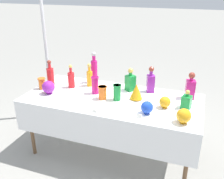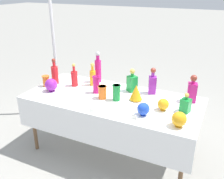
% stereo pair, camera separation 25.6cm
% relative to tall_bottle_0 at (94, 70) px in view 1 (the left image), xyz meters
% --- Properties ---
extents(ground_plane, '(40.00, 40.00, 0.00)m').
position_rel_tall_bottle_0_xyz_m(ground_plane, '(0.38, -0.38, -0.94)').
color(ground_plane, gray).
extents(display_table, '(2.01, 0.91, 0.76)m').
position_rel_tall_bottle_0_xyz_m(display_table, '(0.38, -0.42, -0.24)').
color(display_table, white).
rests_on(display_table, ground).
extents(tall_bottle_0, '(0.08, 0.08, 0.41)m').
position_rel_tall_bottle_0_xyz_m(tall_bottle_0, '(0.00, 0.00, 0.00)').
color(tall_bottle_0, '#C61972').
rests_on(tall_bottle_0, display_table).
extents(tall_bottle_1, '(0.08, 0.08, 0.30)m').
position_rel_tall_bottle_0_xyz_m(tall_bottle_1, '(-0.20, -0.26, -0.06)').
color(tall_bottle_1, red).
rests_on(tall_bottle_1, display_table).
extents(tall_bottle_2, '(0.07, 0.07, 0.30)m').
position_rel_tall_bottle_0_xyz_m(tall_bottle_2, '(-0.01, -0.13, -0.06)').
color(tall_bottle_2, orange).
rests_on(tall_bottle_2, display_table).
extents(tall_bottle_3, '(0.09, 0.09, 0.34)m').
position_rel_tall_bottle_0_xyz_m(tall_bottle_3, '(-0.47, -0.30, -0.04)').
color(tall_bottle_3, red).
rests_on(tall_bottle_3, display_table).
extents(square_decanter_0, '(0.11, 0.11, 0.32)m').
position_rel_tall_bottle_0_xyz_m(square_decanter_0, '(0.76, -0.06, -0.04)').
color(square_decanter_0, purple).
rests_on(square_decanter_0, display_table).
extents(square_decanter_1, '(0.11, 0.11, 0.31)m').
position_rel_tall_bottle_0_xyz_m(square_decanter_1, '(1.22, -0.09, -0.04)').
color(square_decanter_1, '#C61972').
rests_on(square_decanter_1, display_table).
extents(square_decanter_2, '(0.11, 0.11, 0.21)m').
position_rel_tall_bottle_0_xyz_m(square_decanter_2, '(1.20, -0.37, -0.09)').
color(square_decanter_2, '#198C38').
rests_on(square_decanter_2, display_table).
extents(square_decanter_3, '(0.13, 0.13, 0.28)m').
position_rel_tall_bottle_0_xyz_m(square_decanter_3, '(0.52, -0.10, -0.06)').
color(square_decanter_3, '#198C38').
rests_on(square_decanter_3, display_table).
extents(slender_vase_0, '(0.10, 0.10, 0.15)m').
position_rel_tall_bottle_0_xyz_m(slender_vase_0, '(0.29, -0.44, -0.09)').
color(slender_vase_0, orange).
rests_on(slender_vase_0, display_table).
extents(slender_vase_1, '(0.09, 0.09, 0.21)m').
position_rel_tall_bottle_0_xyz_m(slender_vase_1, '(0.15, -0.33, -0.07)').
color(slender_vase_1, '#C61972').
rests_on(slender_vase_1, display_table).
extents(slender_vase_2, '(0.09, 0.09, 0.18)m').
position_rel_tall_bottle_0_xyz_m(slender_vase_2, '(0.46, -0.42, -0.08)').
color(slender_vase_2, '#198C38').
rests_on(slender_vase_2, display_table).
extents(slender_vase_3, '(0.09, 0.09, 0.14)m').
position_rel_tall_bottle_0_xyz_m(slender_vase_3, '(-0.52, -0.43, -0.10)').
color(slender_vase_3, orange).
rests_on(slender_vase_3, display_table).
extents(fluted_vase_0, '(0.14, 0.14, 0.18)m').
position_rel_tall_bottle_0_xyz_m(fluted_vase_0, '(0.65, -0.32, -0.08)').
color(fluted_vase_0, orange).
rests_on(fluted_vase_0, display_table).
extents(round_bowl_0, '(0.12, 0.12, 0.13)m').
position_rel_tall_bottle_0_xyz_m(round_bowl_0, '(0.99, -0.43, -0.11)').
color(round_bowl_0, orange).
rests_on(round_bowl_0, display_table).
extents(round_bowl_1, '(0.15, 0.15, 0.16)m').
position_rel_tall_bottle_0_xyz_m(round_bowl_1, '(-0.36, -0.52, -0.09)').
color(round_bowl_1, purple).
rests_on(round_bowl_1, display_table).
extents(round_bowl_2, '(0.13, 0.13, 0.13)m').
position_rel_tall_bottle_0_xyz_m(round_bowl_2, '(0.84, -0.62, -0.11)').
color(round_bowl_2, blue).
rests_on(round_bowl_2, display_table).
extents(round_bowl_3, '(0.14, 0.14, 0.15)m').
position_rel_tall_bottle_0_xyz_m(round_bowl_3, '(1.20, -0.68, -0.10)').
color(round_bowl_3, orange).
rests_on(round_bowl_3, display_table).
extents(price_tag_left, '(0.05, 0.02, 0.03)m').
position_rel_tall_bottle_0_xyz_m(price_tag_left, '(0.34, -0.78, -0.16)').
color(price_tag_left, white).
rests_on(price_tag_left, display_table).
extents(price_tag_center, '(0.06, 0.02, 0.04)m').
position_rel_tall_bottle_0_xyz_m(price_tag_center, '(0.79, -0.73, -0.15)').
color(price_tag_center, white).
rests_on(price_tag_center, display_table).
extents(cardboard_box_behind_left, '(0.49, 0.43, 0.46)m').
position_rel_tall_bottle_0_xyz_m(cardboard_box_behind_left, '(0.51, 0.65, -0.75)').
color(cardboard_box_behind_left, tan).
rests_on(cardboard_box_behind_left, ground).
extents(canopy_pole, '(0.18, 0.18, 2.39)m').
position_rel_tall_bottle_0_xyz_m(canopy_pole, '(-0.85, 0.21, -0.00)').
color(canopy_pole, silver).
rests_on(canopy_pole, ground).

